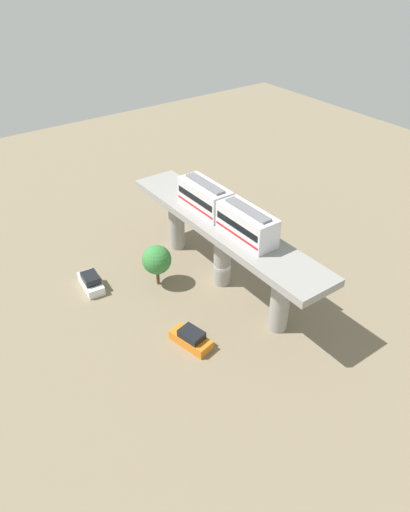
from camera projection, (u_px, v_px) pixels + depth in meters
name	position (u px, v px, depth m)	size (l,w,h in m)	color
ground_plane	(222.00, 282.00, 54.23)	(120.00, 120.00, 0.00)	#84755B
viaduct	(223.00, 238.00, 50.88)	(5.20, 28.00, 7.86)	#999691
train	(225.00, 210.00, 48.75)	(2.64, 13.55, 3.24)	silver
parked_car_orange	(191.00, 339.00, 45.77)	(2.68, 4.49, 1.76)	orange
parked_car_white	(91.00, 282.00, 53.00)	(2.22, 4.36, 1.76)	white
tree_near_viaduct	(157.00, 260.00, 52.16)	(3.23, 3.23, 4.89)	brown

